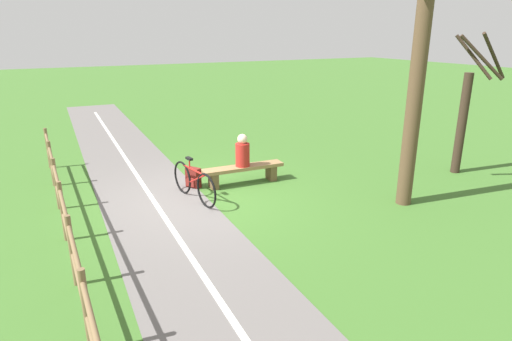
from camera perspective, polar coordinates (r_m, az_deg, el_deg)
name	(u,v)px	position (r m, az deg, el deg)	size (l,w,h in m)	color
ground_plane	(196,199)	(9.46, -7.97, -3.79)	(80.00, 80.00, 0.00)	#3D6B28
paved_path	(228,314)	(5.85, -3.68, -18.45)	(2.18, 36.00, 0.02)	#66605E
path_centre_line	(228,314)	(5.84, -3.68, -18.37)	(0.10, 32.00, 0.00)	silver
bench	(243,171)	(10.21, -1.71, -0.08)	(2.00, 0.45, 0.44)	#937047
person_seated	(243,152)	(10.07, -1.79, 2.45)	(0.35, 0.35, 0.77)	#B2231E
bicycle	(194,183)	(9.29, -8.22, -1.63)	(0.35, 1.77, 0.92)	black
backpack	(193,178)	(10.10, -8.31, -0.99)	(0.34, 0.38, 0.47)	maroon
fence_roadside	(62,206)	(8.07, -24.26, -4.33)	(0.18, 9.49, 1.08)	brown
tree_far_right	(465,114)	(11.88, 25.93, 6.78)	(1.37, 0.88, 3.47)	#38281E
tree_mid_field	(417,86)	(9.12, 20.55, 10.48)	(1.40, 1.82, 5.18)	brown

